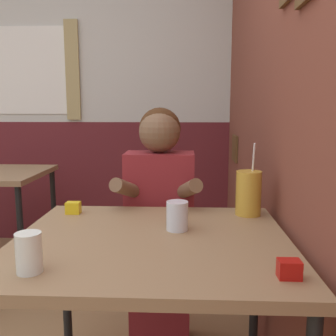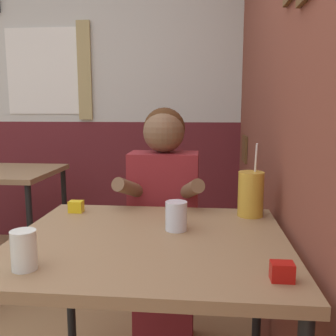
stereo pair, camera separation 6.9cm
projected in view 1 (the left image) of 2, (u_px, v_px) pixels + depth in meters
The scene contains 9 objects.
brick_wall_right at pixel (261, 85), 2.07m from camera, with size 0.08×4.40×2.70m.
back_wall at pixel (93, 93), 3.34m from camera, with size 5.41×0.09×2.70m.
main_table at pixel (152, 258), 1.31m from camera, with size 0.96×0.83×0.78m.
person_seated at pixel (160, 223), 1.89m from camera, with size 0.42×0.41×1.23m.
cocktail_pitcher at pixel (248, 193), 1.57m from camera, with size 0.11×0.11×0.31m.
glass_near_pitcher at pixel (177, 216), 1.38m from camera, with size 0.08×0.08×0.11m.
glass_center at pixel (29, 253), 1.02m from camera, with size 0.07×0.07×0.11m.
condiment_ketchup at pixel (289, 269), 0.99m from camera, with size 0.06×0.04×0.05m.
condiment_mustard at pixel (73, 208), 1.60m from camera, with size 0.06×0.04×0.05m.
Camera 1 is at (0.82, -0.94, 1.22)m, focal length 40.00 mm.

